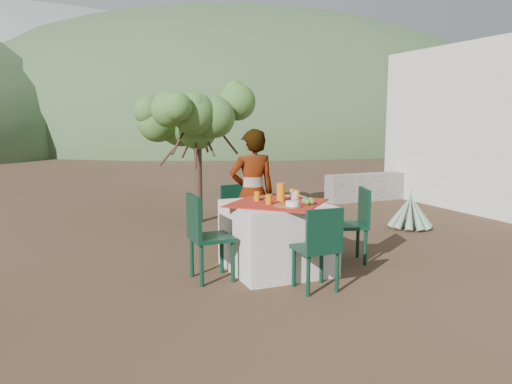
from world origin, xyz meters
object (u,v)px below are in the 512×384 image
chair_left (205,233)px  person (252,193)px  chair_right (355,221)px  shrub_tree (200,125)px  chair_far (238,213)px  chair_near (319,245)px  juice_pitcher (281,192)px  agave (410,213)px  table (277,237)px

chair_left → person: 1.10m
chair_right → shrub_tree: size_ratio=0.44×
chair_far → chair_right: chair_right is taller
chair_near → chair_left: size_ratio=0.93×
juice_pitcher → person: bearing=99.0°
person → agave: bearing=-164.8°
chair_left → shrub_tree: size_ratio=0.46×
agave → chair_far: bearing=-178.3°
chair_right → shrub_tree: bearing=-142.5°
shrub_tree → chair_right: bearing=-71.3°
table → agave: bearing=22.3°
chair_near → shrub_tree: (-0.08, 3.70, 1.09)m
chair_near → chair_left: 1.19m
chair_left → juice_pitcher: juice_pitcher is taller
chair_right → person: person is taller
chair_near → agave: 3.34m
chair_far → chair_right: 1.52m
juice_pitcher → table: bearing=-142.1°
chair_right → agave: size_ratio=1.20×
table → chair_far: bearing=93.4°
shrub_tree → person: bearing=-90.4°
chair_left → table: bearing=-88.4°
chair_near → chair_right: chair_right is taller
chair_right → shrub_tree: 3.29m
shrub_tree → juice_pitcher: (0.08, -2.85, -0.69)m
chair_right → person: bearing=-105.4°
table → chair_near: 0.80m
chair_left → chair_near: bearing=-130.7°
chair_far → juice_pitcher: 1.09m
chair_near → chair_left: bearing=-38.3°
shrub_tree → juice_pitcher: 2.94m
table → shrub_tree: shrub_tree is taller
person → shrub_tree: shrub_tree is taller
chair_far → person: person is taller
chair_right → juice_pitcher: bearing=-76.8°
table → juice_pitcher: juice_pitcher is taller
chair_near → person: size_ratio=0.54×
agave → juice_pitcher: bearing=-158.2°
chair_far → chair_left: (-0.77, -1.10, 0.04)m
juice_pitcher → chair_right: bearing=-5.6°
chair_far → shrub_tree: size_ratio=0.42×
table → shrub_tree: size_ratio=0.66×
chair_far → chair_left: chair_left is taller
chair_right → chair_left: bearing=-71.0°
chair_far → table: bearing=-94.5°
chair_right → chair_far: bearing=-117.2°
shrub_tree → juice_pitcher: size_ratio=9.73×
table → chair_left: (-0.84, -0.04, 0.12)m
agave → juice_pitcher: size_ratio=3.58×
chair_left → chair_right: chair_left is taller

